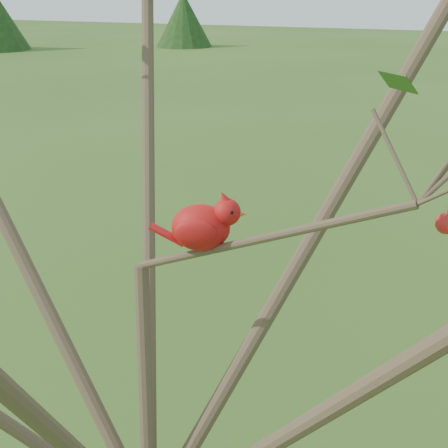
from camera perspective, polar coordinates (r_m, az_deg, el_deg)
name	(u,v)px	position (r m, az deg, el deg)	size (l,w,h in m)	color
crabapple_tree	(138,218)	(1.26, -7.88, 0.53)	(2.35, 2.05, 2.95)	#463525
cardinal	(204,225)	(1.33, -1.85, -0.12)	(0.21, 0.13, 0.15)	red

